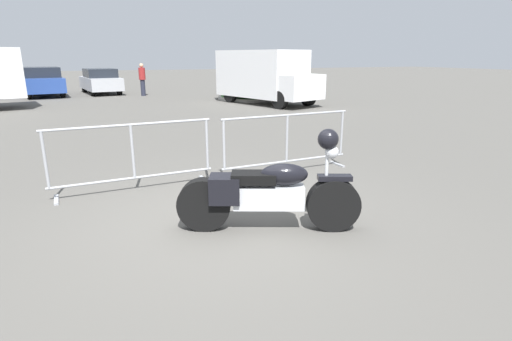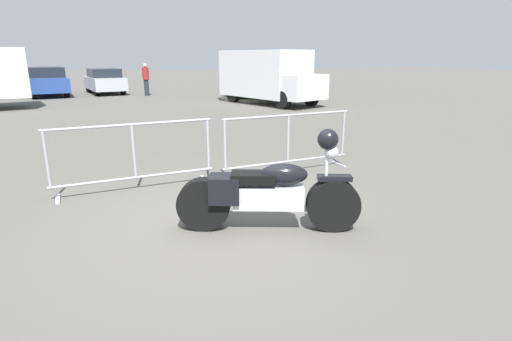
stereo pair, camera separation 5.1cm
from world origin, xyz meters
name	(u,v)px [view 2 (the right image)]	position (x,y,z in m)	size (l,w,h in m)	color
ground_plane	(225,223)	(0.00, 0.00, 0.00)	(120.00, 120.00, 0.00)	#54514C
motorcycle	(268,193)	(0.43, -0.38, 0.48)	(2.12, 1.03, 1.26)	black
crowd_barrier_near	(134,156)	(-0.91, 1.81, 0.56)	(2.54, 0.57, 1.07)	#9EA0A5
crowd_barrier_far	(288,142)	(1.78, 1.81, 0.56)	(2.54, 0.57, 1.07)	#9EA0A5
delivery_van	(268,75)	(5.83, 12.07, 1.24)	(3.44, 5.36, 2.31)	white
parked_car_blue	(47,81)	(-3.67, 19.84, 0.76)	(2.46, 4.65, 1.50)	#284799
parked_car_silver	(104,81)	(-0.77, 20.12, 0.70)	(2.27, 4.28, 1.38)	#B7BABF
pedestrian	(146,78)	(1.26, 17.87, 0.92)	(0.38, 0.38, 1.69)	#262838
planter_island	(259,91)	(6.24, 14.03, 0.41)	(3.56, 3.56, 1.16)	#ADA89E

